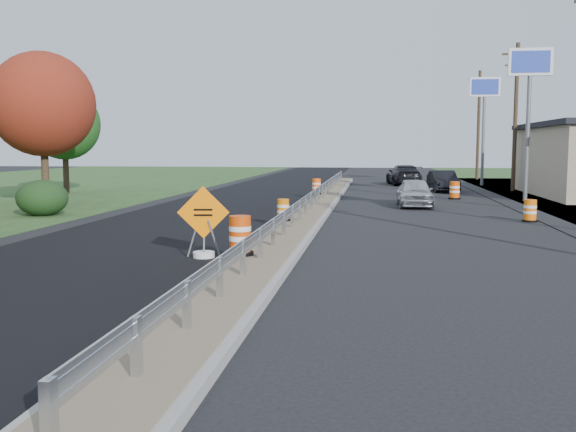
# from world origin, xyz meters

# --- Properties ---
(ground) EXTENTS (140.00, 140.00, 0.00)m
(ground) POSITION_xyz_m (0.00, 0.00, 0.00)
(ground) COLOR black
(ground) RESTS_ON ground
(milled_overlay) EXTENTS (7.20, 120.00, 0.01)m
(milled_overlay) POSITION_xyz_m (-4.40, 10.00, 0.01)
(milled_overlay) COLOR black
(milled_overlay) RESTS_ON ground
(median) EXTENTS (1.60, 55.00, 0.23)m
(median) POSITION_xyz_m (0.00, 8.00, 0.11)
(median) COLOR gray
(median) RESTS_ON ground
(guardrail) EXTENTS (0.10, 46.15, 0.72)m
(guardrail) POSITION_xyz_m (0.00, 9.00, 0.73)
(guardrail) COLOR silver
(guardrail) RESTS_ON median
(pylon_sign_mid) EXTENTS (2.20, 0.30, 7.90)m
(pylon_sign_mid) POSITION_xyz_m (10.50, 16.00, 6.48)
(pylon_sign_mid) COLOR slate
(pylon_sign_mid) RESTS_ON ground
(pylon_sign_north) EXTENTS (2.20, 0.30, 7.90)m
(pylon_sign_north) POSITION_xyz_m (10.50, 30.00, 6.48)
(pylon_sign_north) COLOR slate
(pylon_sign_north) RESTS_ON ground
(utility_pole_nmid) EXTENTS (1.90, 0.26, 9.40)m
(utility_pole_nmid) POSITION_xyz_m (11.50, 24.00, 4.93)
(utility_pole_nmid) COLOR #473523
(utility_pole_nmid) RESTS_ON ground
(utility_pole_north) EXTENTS (1.90, 0.26, 9.40)m
(utility_pole_north) POSITION_xyz_m (11.50, 39.00, 4.93)
(utility_pole_north) COLOR #473523
(utility_pole_north) RESTS_ON ground
(hedge_north) EXTENTS (2.09, 2.09, 1.52)m
(hedge_north) POSITION_xyz_m (-11.00, 6.00, 0.76)
(hedge_north) COLOR black
(hedge_north) RESTS_ON ground
(tree_near_red) EXTENTS (4.95, 4.95, 7.35)m
(tree_near_red) POSITION_xyz_m (-13.00, 10.00, 4.86)
(tree_near_red) COLOR #473523
(tree_near_red) RESTS_ON ground
(tree_near_back) EXTENTS (4.29, 4.29, 6.37)m
(tree_near_back) POSITION_xyz_m (-16.00, 18.00, 4.21)
(tree_near_back) COLOR #473523
(tree_near_back) RESTS_ON ground
(caution_sign) EXTENTS (1.35, 0.56, 1.87)m
(caution_sign) POSITION_xyz_m (-1.68, -2.92, 0.47)
(caution_sign) COLOR white
(caution_sign) RESTS_ON ground
(barrel_median_near) EXTENTS (0.66, 0.66, 0.97)m
(barrel_median_near) POSITION_xyz_m (-0.55, -3.67, 0.69)
(barrel_median_near) COLOR black
(barrel_median_near) RESTS_ON median
(barrel_median_mid) EXTENTS (0.53, 0.53, 0.78)m
(barrel_median_mid) POSITION_xyz_m (-0.55, 3.68, 0.61)
(barrel_median_mid) COLOR black
(barrel_median_mid) RESTS_ON median
(barrel_median_far) EXTENTS (0.59, 0.59, 0.87)m
(barrel_median_far) POSITION_xyz_m (-0.55, 16.68, 0.65)
(barrel_median_far) COLOR black
(barrel_median_far) RESTS_ON median
(barrel_shoulder_near) EXTENTS (0.58, 0.58, 0.86)m
(barrel_shoulder_near) POSITION_xyz_m (8.61, 6.61, 0.41)
(barrel_shoulder_near) COLOR black
(barrel_shoulder_near) RESTS_ON ground
(barrel_shoulder_mid) EXTENTS (0.66, 0.66, 0.97)m
(barrel_shoulder_mid) POSITION_xyz_m (7.03, 17.17, 0.47)
(barrel_shoulder_mid) COLOR black
(barrel_shoulder_mid) RESTS_ON ground
(car_silver) EXTENTS (1.71, 4.03, 1.36)m
(car_silver) POSITION_xyz_m (4.59, 12.44, 0.68)
(car_silver) COLOR silver
(car_silver) RESTS_ON ground
(car_dark_mid) EXTENTS (1.81, 4.23, 1.36)m
(car_dark_mid) POSITION_xyz_m (7.00, 23.17, 0.68)
(car_dark_mid) COLOR black
(car_dark_mid) RESTS_ON ground
(car_dark_far) EXTENTS (2.73, 5.42, 1.51)m
(car_dark_far) POSITION_xyz_m (4.81, 30.20, 0.75)
(car_dark_far) COLOR black
(car_dark_far) RESTS_ON ground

